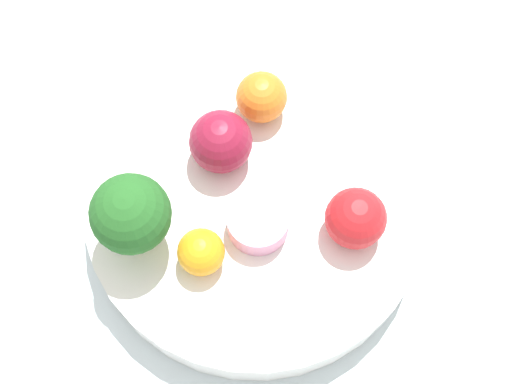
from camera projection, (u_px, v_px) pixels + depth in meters
ground_plane at (256, 224)px, 0.61m from camera, size 6.00×6.00×0.00m
table_surface at (256, 220)px, 0.60m from camera, size 1.20×1.20×0.02m
bowl at (256, 207)px, 0.57m from camera, size 0.27×0.27×0.04m
broccoli at (131, 215)px, 0.50m from camera, size 0.06×0.06×0.08m
apple_red at (221, 142)px, 0.54m from camera, size 0.05×0.05×0.05m
apple_green at (356, 218)px, 0.52m from camera, size 0.05×0.05×0.05m
orange_front at (201, 252)px, 0.52m from camera, size 0.04×0.04×0.04m
orange_back at (262, 97)px, 0.56m from camera, size 0.04×0.04×0.04m
small_cup at (263, 222)px, 0.53m from camera, size 0.05×0.05×0.02m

